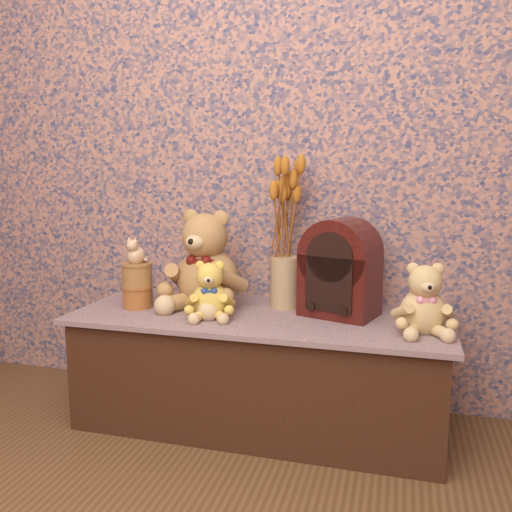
{
  "coord_description": "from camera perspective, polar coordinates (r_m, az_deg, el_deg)",
  "views": [
    {
      "loc": [
        0.53,
        -0.76,
        1.02
      ],
      "look_at": [
        0.0,
        1.16,
        0.7
      ],
      "focal_mm": 37.29,
      "sensor_mm": 36.0,
      "label": 1
    }
  ],
  "objects": [
    {
      "name": "dried_stalks",
      "position": [
        2.16,
        3.26,
        5.69
      ],
      "size": [
        0.29,
        0.29,
        0.44
      ],
      "primitive_type": null,
      "rotation": [
        0.0,
        0.0,
        -0.34
      ],
      "color": "#B6661D",
      "rests_on": "ceramic_vase"
    },
    {
      "name": "cathedral_radio",
      "position": [
        2.09,
        9.04,
        -1.19
      ],
      "size": [
        0.32,
        0.27,
        0.38
      ],
      "primitive_type": null,
      "rotation": [
        0.0,
        0.0,
        -0.31
      ],
      "color": "#350D09",
      "rests_on": "display_shelf"
    },
    {
      "name": "biscuit_tin_upper",
      "position": [
        2.24,
        -12.64,
        -1.98
      ],
      "size": [
        0.16,
        0.16,
        0.1
      ],
      "primitive_type": "cylinder",
      "rotation": [
        0.0,
        0.0,
        -0.31
      ],
      "color": "tan",
      "rests_on": "biscuit_tin_lower"
    },
    {
      "name": "ceramic_vase",
      "position": [
        2.2,
        3.19,
        -2.78
      ],
      "size": [
        0.13,
        0.13,
        0.21
      ],
      "primitive_type": "cylinder",
      "rotation": [
        0.0,
        0.0,
        -0.01
      ],
      "color": "tan",
      "rests_on": "display_shelf"
    },
    {
      "name": "teddy_small",
      "position": [
        1.95,
        17.54,
        -4.0
      ],
      "size": [
        0.25,
        0.29,
        0.27
      ],
      "primitive_type": null,
      "rotation": [
        0.0,
        0.0,
        0.19
      ],
      "color": "tan",
      "rests_on": "display_shelf"
    },
    {
      "name": "cat_figurine",
      "position": [
        2.22,
        -12.74,
        0.67
      ],
      "size": [
        0.09,
        0.1,
        0.11
      ],
      "primitive_type": null,
      "rotation": [
        0.0,
        0.0,
        -0.06
      ],
      "color": "silver",
      "rests_on": "biscuit_tin_upper"
    },
    {
      "name": "biscuit_tin_lower",
      "position": [
        2.26,
        -12.56,
        -4.28
      ],
      "size": [
        0.14,
        0.14,
        0.09
      ],
      "primitive_type": "cylinder",
      "rotation": [
        0.0,
        0.0,
        -0.15
      ],
      "color": "#B68F35",
      "rests_on": "display_shelf"
    },
    {
      "name": "teddy_medium",
      "position": [
        2.06,
        -4.94,
        -3.31
      ],
      "size": [
        0.24,
        0.27,
        0.24
      ],
      "primitive_type": null,
      "rotation": [
        0.0,
        0.0,
        0.27
      ],
      "color": "gold",
      "rests_on": "display_shelf"
    },
    {
      "name": "teddy_large",
      "position": [
        2.2,
        -5.24,
        0.11
      ],
      "size": [
        0.4,
        0.45,
        0.43
      ],
      "primitive_type": null,
      "rotation": [
        0.0,
        0.0,
        -0.14
      ],
      "color": "olive",
      "rests_on": "display_shelf"
    },
    {
      "name": "display_shelf",
      "position": [
        2.19,
        0.36,
        -11.95
      ],
      "size": [
        1.47,
        0.59,
        0.46
      ],
      "primitive_type": "cube",
      "color": "#3C567B",
      "rests_on": "ground"
    }
  ]
}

